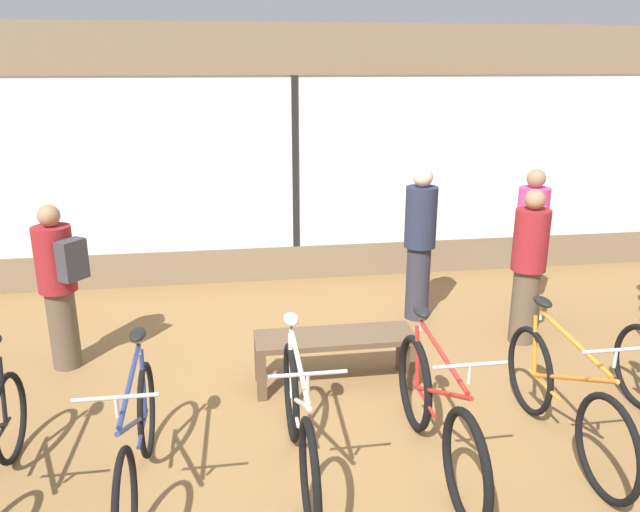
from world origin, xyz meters
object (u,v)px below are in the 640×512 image
bicycle_right (564,399)px  bicycle_center_right (437,416)px  customer_mid_floor (420,241)px  display_bench (335,344)px  customer_by_window (59,283)px  customer_near_bench (530,238)px  bicycle_left (137,445)px  bicycle_center_left (299,425)px  customer_near_rack (528,265)px

bicycle_right → bicycle_center_right: bearing=-175.4°
customer_mid_floor → display_bench: bearing=-130.8°
bicycle_center_right → customer_by_window: bearing=145.8°
bicycle_right → customer_near_bench: size_ratio=1.09×
bicycle_left → bicycle_center_left: (1.06, 0.04, 0.02)m
display_bench → customer_by_window: size_ratio=0.90×
bicycle_right → bicycle_left: bearing=-178.0°
display_bench → customer_by_window: bearing=163.8°
customer_mid_floor → customer_near_rack: bearing=-40.8°
display_bench → customer_near_bench: (2.47, 1.39, 0.47)m
bicycle_center_right → customer_near_rack: bearing=50.2°
bicycle_center_left → customer_near_rack: (2.52, 1.85, 0.42)m
bicycle_center_right → customer_near_bench: (1.97, 2.67, 0.46)m
display_bench → bicycle_center_right: bearing=-68.8°
bicycle_right → display_bench: size_ratio=1.28×
customer_near_bench → bicycle_center_right: bearing=-126.5°
bicycle_left → customer_mid_floor: bearing=44.5°
display_bench → customer_mid_floor: size_ratio=0.82×
bicycle_left → customer_by_window: customer_by_window is taller
customer_by_window → customer_mid_floor: bearing=10.2°
bicycle_right → customer_near_rack: size_ratio=1.13×
customer_near_rack → bicycle_right: bearing=-107.6°
bicycle_center_left → customer_near_bench: bearing=42.1°
display_bench → customer_by_window: (-2.42, 0.70, 0.45)m
bicycle_right → customer_mid_floor: bearing=97.1°
bicycle_center_left → customer_near_bench: size_ratio=1.09×
bicycle_left → customer_near_rack: (3.58, 1.89, 0.44)m
bicycle_center_left → display_bench: bicycle_center_left is taller
bicycle_left → customer_by_window: 2.24m
bicycle_center_left → customer_near_rack: customer_near_rack is taller
customer_mid_floor → bicycle_left: bearing=-135.5°
customer_near_bench → bicycle_left: bearing=-146.0°
bicycle_center_right → bicycle_center_left: bearing=178.8°
bicycle_center_right → customer_near_bench: customer_near_bench is taller
bicycle_left → bicycle_center_right: size_ratio=0.96×
customer_by_window → bicycle_center_right: bearing=-34.2°
bicycle_center_right → customer_by_window: customer_by_window is taller
bicycle_center_right → display_bench: bearing=111.2°
bicycle_center_right → bicycle_right: bicycle_center_right is taller
customer_near_rack → bicycle_center_left: bearing=-143.8°
customer_mid_floor → customer_near_bench: 1.30m
customer_by_window → customer_near_bench: (4.89, 0.69, 0.02)m
customer_near_rack → customer_by_window: bearing=178.5°
bicycle_center_right → bicycle_right: (0.99, 0.08, -0.00)m
customer_by_window → bicycle_center_left: bearing=-45.1°
bicycle_center_left → customer_near_rack: bearing=36.2°
customer_near_rack → customer_near_bench: bearing=62.7°
bicycle_center_right → customer_near_rack: (1.56, 1.87, 0.43)m
customer_by_window → customer_mid_floor: size_ratio=0.91×
bicycle_left → customer_near_rack: 4.07m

